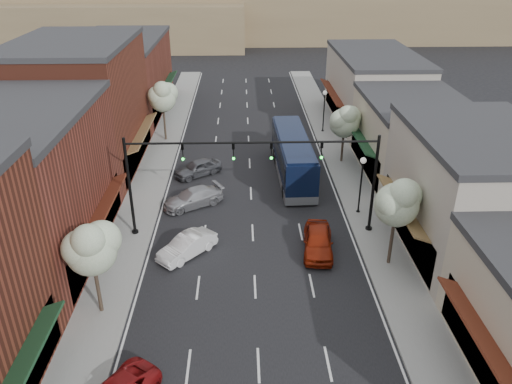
{
  "coord_description": "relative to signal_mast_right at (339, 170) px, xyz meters",
  "views": [
    {
      "loc": [
        -0.62,
        -21.33,
        17.85
      ],
      "look_at": [
        0.28,
        9.84,
        2.2
      ],
      "focal_mm": 35.0,
      "sensor_mm": 36.0,
      "label": 1
    }
  ],
  "objects": [
    {
      "name": "hill_far",
      "position": [
        -5.62,
        82.0,
        1.38
      ],
      "size": [
        120.0,
        30.0,
        12.0
      ],
      "primitive_type": "cube",
      "color": "#7A6647",
      "rests_on": "ground"
    },
    {
      "name": "lamp_post_near",
      "position": [
        2.18,
        2.5,
        -1.62
      ],
      "size": [
        0.44,
        0.44,
        4.44
      ],
      "color": "black",
      "rests_on": "ground"
    },
    {
      "name": "tree_right_far",
      "position": [
        2.73,
        11.95,
        -0.63
      ],
      "size": [
        2.85,
        2.65,
        5.43
      ],
      "color": "#47382B",
      "rests_on": "ground"
    },
    {
      "name": "bldg_left_midnear",
      "position": [
        -19.85,
        -2.0,
        0.03
      ],
      "size": [
        10.14,
        14.1,
        9.4
      ],
      "color": "brown",
      "rests_on": "ground"
    },
    {
      "name": "ground",
      "position": [
        -5.62,
        -8.0,
        -4.62
      ],
      "size": [
        160.0,
        160.0,
        0.0
      ],
      "primitive_type": "plane",
      "color": "black",
      "rests_on": "ground"
    },
    {
      "name": "tree_right_near",
      "position": [
        2.73,
        -4.05,
        -0.17
      ],
      "size": [
        2.85,
        2.65,
        5.95
      ],
      "color": "#47382B",
      "rests_on": "ground"
    },
    {
      "name": "parked_car_d",
      "position": [
        -10.07,
        9.53,
        -3.92
      ],
      "size": [
        4.31,
        3.69,
        1.4
      ],
      "primitive_type": "imported",
      "rotation": [
        0.0,
        0.0,
        -0.96
      ],
      "color": "#525459",
      "rests_on": "ground"
    },
    {
      "name": "bldg_right_midfar",
      "position": [
        8.08,
        10.0,
        -1.46
      ],
      "size": [
        9.14,
        12.1,
        6.4
      ],
      "color": "#B4A68F",
      "rests_on": "ground"
    },
    {
      "name": "signal_mast_right",
      "position": [
        0.0,
        0.0,
        0.0
      ],
      "size": [
        8.22,
        0.46,
        7.0
      ],
      "color": "black",
      "rests_on": "ground"
    },
    {
      "name": "lamp_post_far",
      "position": [
        2.18,
        20.0,
        -1.62
      ],
      "size": [
        0.44,
        0.44,
        4.44
      ],
      "color": "black",
      "rests_on": "ground"
    },
    {
      "name": "bldg_right_midnear",
      "position": [
        8.1,
        -2.0,
        -0.72
      ],
      "size": [
        9.14,
        12.1,
        7.9
      ],
      "color": "#A69B8E",
      "rests_on": "ground"
    },
    {
      "name": "hill_near",
      "position": [
        -30.62,
        70.0,
        -0.62
      ],
      "size": [
        50.0,
        20.0,
        8.0
      ],
      "primitive_type": "cube",
      "color": "#7A6647",
      "rests_on": "ground"
    },
    {
      "name": "bldg_right_far",
      "position": [
        8.09,
        24.0,
        -0.96
      ],
      "size": [
        9.14,
        16.1,
        7.4
      ],
      "color": "#A69B8E",
      "rests_on": "ground"
    },
    {
      "name": "tree_left_near",
      "position": [
        -13.87,
        -8.05,
        -0.4
      ],
      "size": [
        2.85,
        2.65,
        5.69
      ],
      "color": "#47382B",
      "rests_on": "ground"
    },
    {
      "name": "parked_car_c",
      "position": [
        -10.02,
        4.05,
        -3.95
      ],
      "size": [
        4.97,
        3.95,
        1.35
      ],
      "primitive_type": "imported",
      "rotation": [
        0.0,
        0.0,
        -1.05
      ],
      "color": "#A7A8AD",
      "rests_on": "ground"
    },
    {
      "name": "bldg_left_far",
      "position": [
        -19.84,
        28.0,
        -0.46
      ],
      "size": [
        10.14,
        18.1,
        8.4
      ],
      "color": "brown",
      "rests_on": "ground"
    },
    {
      "name": "red_hatchback",
      "position": [
        -1.49,
        -2.42,
        -3.84
      ],
      "size": [
        2.35,
        4.76,
        1.56
      ],
      "primitive_type": "imported",
      "rotation": [
        0.0,
        0.0,
        -0.11
      ],
      "color": "maroon",
      "rests_on": "ground"
    },
    {
      "name": "coach_bus",
      "position": [
        -2.03,
        9.26,
        -2.78
      ],
      "size": [
        2.87,
        11.59,
        3.53
      ],
      "rotation": [
        0.0,
        0.0,
        0.03
      ],
      "color": "black",
      "rests_on": "ground"
    },
    {
      "name": "bldg_left_midfar",
      "position": [
        -19.86,
        12.0,
        0.78
      ],
      "size": [
        10.14,
        14.1,
        10.9
      ],
      "color": "maroon",
      "rests_on": "ground"
    },
    {
      "name": "tree_left_far",
      "position": [
        -13.87,
        17.95,
        -0.02
      ],
      "size": [
        2.85,
        2.65,
        6.13
      ],
      "color": "#47382B",
      "rests_on": "ground"
    },
    {
      "name": "sidewalk_right",
      "position": [
        2.78,
        10.5,
        -4.55
      ],
      "size": [
        2.8,
        73.0,
        0.15
      ],
      "primitive_type": "cube",
      "color": "gray",
      "rests_on": "ground"
    },
    {
      "name": "curb_left",
      "position": [
        -12.62,
        10.5,
        -4.55
      ],
      "size": [
        0.25,
        73.0,
        0.17
      ],
      "primitive_type": "cube",
      "color": "gray",
      "rests_on": "ground"
    },
    {
      "name": "signal_mast_left",
      "position": [
        -11.24,
        0.0,
        0.0
      ],
      "size": [
        8.22,
        0.46,
        7.0
      ],
      "color": "black",
      "rests_on": "ground"
    },
    {
      "name": "curb_right",
      "position": [
        1.38,
        10.5,
        -4.55
      ],
      "size": [
        0.25,
        73.0,
        0.17
      ],
      "primitive_type": "cube",
      "color": "gray",
      "rests_on": "ground"
    },
    {
      "name": "sidewalk_left",
      "position": [
        -14.02,
        10.5,
        -4.55
      ],
      "size": [
        2.8,
        73.0,
        0.15
      ],
      "primitive_type": "cube",
      "color": "gray",
      "rests_on": "ground"
    },
    {
      "name": "parked_car_b",
      "position": [
        -9.82,
        -2.61,
        -3.94
      ],
      "size": [
        3.84,
        4.01,
        1.36
      ],
      "primitive_type": "imported",
      "rotation": [
        0.0,
        0.0,
        -0.74
      ],
      "color": "silver",
      "rests_on": "ground"
    }
  ]
}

